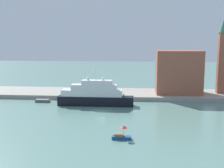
{
  "coord_description": "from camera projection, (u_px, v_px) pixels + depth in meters",
  "views": [
    {
      "loc": [
        10.98,
        -84.87,
        21.62
      ],
      "look_at": [
        2.94,
        6.0,
        7.56
      ],
      "focal_mm": 46.78,
      "sensor_mm": 36.0,
      "label": 1
    }
  ],
  "objects": [
    {
      "name": "bell_tower",
      "position": [
        222.0,
        54.0,
        107.92
      ],
      "size": [
        3.47,
        3.47,
        27.12
      ],
      "color": "#93513D",
      "rests_on": "quay_dock"
    },
    {
      "name": "ground",
      "position": [
        101.0,
        112.0,
        87.81
      ],
      "size": [
        400.0,
        400.0,
        0.0
      ],
      "primitive_type": "plane",
      "color": "slate"
    },
    {
      "name": "person_figure",
      "position": [
        87.0,
        92.0,
        107.78
      ],
      "size": [
        0.36,
        0.36,
        1.58
      ],
      "color": "maroon",
      "rests_on": "quay_dock"
    },
    {
      "name": "mooring_bollard",
      "position": [
        124.0,
        95.0,
        103.9
      ],
      "size": [
        0.38,
        0.38,
        0.8
      ],
      "primitive_type": "cylinder",
      "color": "black",
      "rests_on": "quay_dock"
    },
    {
      "name": "small_motorboat",
      "position": [
        121.0,
        135.0,
        63.47
      ],
      "size": [
        4.24,
        1.54,
        3.11
      ],
      "color": "navy",
      "rests_on": "ground"
    },
    {
      "name": "quay_dock",
      "position": [
        109.0,
        94.0,
        112.86
      ],
      "size": [
        110.0,
        19.11,
        1.47
      ],
      "primitive_type": "cube",
      "color": "gray",
      "rests_on": "ground"
    },
    {
      "name": "work_barge",
      "position": [
        43.0,
        101.0,
        101.17
      ],
      "size": [
        4.81,
        1.91,
        0.96
      ],
      "primitive_type": "cube",
      "color": "#595966",
      "rests_on": "ground"
    },
    {
      "name": "parked_car",
      "position": [
        75.0,
        92.0,
        109.85
      ],
      "size": [
        4.42,
        1.7,
        1.41
      ],
      "color": "#B21E1E",
      "rests_on": "quay_dock"
    },
    {
      "name": "large_yacht",
      "position": [
        95.0,
        95.0,
        95.61
      ],
      "size": [
        24.8,
        3.93,
        11.68
      ],
      "color": "black",
      "rests_on": "ground"
    },
    {
      "name": "harbor_building",
      "position": [
        178.0,
        72.0,
        109.11
      ],
      "size": [
        16.58,
        11.48,
        15.99
      ],
      "primitive_type": "cube",
      "color": "#93513D",
      "rests_on": "quay_dock"
    }
  ]
}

